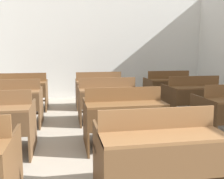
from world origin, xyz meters
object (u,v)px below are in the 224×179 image
object	(u,v)px
bench_second_center	(123,116)
bench_back_right	(168,87)
bench_third_right	(193,96)
bench_back_left	(22,91)
bench_third_center	(107,99)
bench_front_center	(157,152)
bench_back_center	(99,89)
wastepaper_bin	(202,91)
bench_third_left	(10,102)

from	to	relation	value
bench_second_center	bench_back_right	world-z (taller)	same
bench_third_right	bench_back_left	world-z (taller)	same
bench_third_center	bench_back_left	bearing A→B (deg)	142.63
bench_front_center	bench_third_center	bearing A→B (deg)	90.29
bench_front_center	bench_back_center	bearing A→B (deg)	90.00
bench_second_center	bench_third_right	world-z (taller)	same
bench_third_right	bench_back_center	world-z (taller)	same
bench_third_center	bench_back_right	size ratio (longest dim) A/B	1.00
bench_back_left	bench_back_center	xyz separation A→B (m)	(1.85, -0.01, 0.00)
bench_second_center	bench_back_center	distance (m)	2.79
bench_third_right	bench_second_center	bearing A→B (deg)	-142.98
bench_front_center	wastepaper_bin	world-z (taller)	bench_front_center
bench_third_center	bench_second_center	bearing A→B (deg)	-89.63
bench_second_center	wastepaper_bin	distance (m)	4.80
bench_back_left	bench_back_right	distance (m)	3.71
bench_second_center	bench_third_right	size ratio (longest dim) A/B	1.00
bench_front_center	bench_third_left	distance (m)	3.39
bench_third_center	bench_third_right	size ratio (longest dim) A/B	1.00
bench_second_center	bench_back_right	distance (m)	3.37
bench_third_left	bench_back_center	distance (m)	2.32
bench_third_left	wastepaper_bin	size ratio (longest dim) A/B	2.85
bench_back_left	wastepaper_bin	distance (m)	5.15
bench_third_center	bench_back_left	world-z (taller)	same
bench_third_right	bench_back_center	size ratio (longest dim) A/B	1.00
bench_back_left	wastepaper_bin	world-z (taller)	bench_back_left
bench_third_left	bench_third_right	size ratio (longest dim) A/B	1.00
bench_third_right	bench_back_right	world-z (taller)	same
bench_third_left	bench_back_left	bearing A→B (deg)	89.05
bench_front_center	bench_back_right	world-z (taller)	same
bench_front_center	bench_second_center	bearing A→B (deg)	90.22
bench_third_center	bench_back_right	xyz separation A→B (m)	(1.87, 1.41, 0.00)
bench_second_center	bench_back_left	world-z (taller)	same
bench_third_center	bench_front_center	bearing A→B (deg)	-89.71
bench_third_center	bench_back_left	distance (m)	2.31
bench_back_right	wastepaper_bin	world-z (taller)	bench_back_right
bench_back_left	bench_back_center	world-z (taller)	same
bench_front_center	bench_back_center	size ratio (longest dim) A/B	1.00
bench_third_left	bench_third_center	size ratio (longest dim) A/B	1.00
bench_front_center	bench_back_center	xyz separation A→B (m)	(0.00, 4.20, 0.00)
bench_back_center	bench_third_right	bearing A→B (deg)	-37.35
bench_back_left	wastepaper_bin	bearing A→B (deg)	8.18
bench_third_right	bench_back_left	bearing A→B (deg)	159.09
bench_third_left	bench_third_right	bearing A→B (deg)	-0.41
bench_front_center	wastepaper_bin	bearing A→B (deg)	56.75
bench_third_right	wastepaper_bin	world-z (taller)	bench_third_right
bench_third_left	bench_back_right	distance (m)	3.98
bench_back_right	wastepaper_bin	xyz separation A→B (m)	(1.38, 0.72, -0.27)
bench_front_center	bench_back_left	world-z (taller)	same
bench_front_center	bench_third_right	distance (m)	3.35
bench_second_center	bench_back_left	bearing A→B (deg)	123.38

